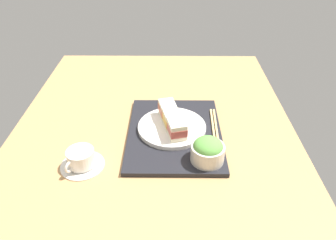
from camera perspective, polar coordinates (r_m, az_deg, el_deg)
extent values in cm
cube|color=tan|center=(110.56, -2.65, -3.86)|extent=(140.00, 100.00, 3.00)
cube|color=black|center=(110.53, 1.18, -2.35)|extent=(41.46, 31.87, 1.54)
cylinder|color=white|center=(110.67, 0.70, -1.32)|extent=(23.54, 23.54, 1.49)
cube|color=#EFE5C1|center=(105.14, 1.56, -2.50)|extent=(7.81, 6.79, 1.57)
cube|color=#B74C42|center=(103.89, 1.58, -1.58)|extent=(8.14, 6.96, 2.61)
cube|color=#EFE5C1|center=(102.67, 1.60, -0.64)|extent=(7.81, 6.79, 1.57)
cube|color=beige|center=(109.82, 0.70, -0.71)|extent=(7.81, 6.79, 1.41)
cube|color=gold|center=(108.69, 0.71, 0.15)|extent=(8.30, 7.06, 2.56)
cube|color=beige|center=(107.57, 0.72, 1.02)|extent=(7.81, 6.79, 1.41)
cube|color=#EFE5C1|center=(114.55, -0.09, 0.99)|extent=(7.81, 6.79, 1.52)
cube|color=#CC6B4C|center=(113.41, -0.09, 1.87)|extent=(7.92, 7.04, 2.64)
cube|color=#EFE5C1|center=(112.30, -0.09, 2.76)|extent=(7.81, 6.79, 1.52)
cylinder|color=beige|center=(97.62, 7.07, -5.89)|extent=(10.27, 10.27, 5.41)
ellipsoid|color=#5B9E42|center=(95.89, 7.18, -4.66)|extent=(8.85, 8.85, 4.87)
cube|color=tan|center=(112.55, 8.59, -1.32)|extent=(22.52, 1.40, 0.70)
cube|color=tan|center=(112.43, 8.04, -1.31)|extent=(22.52, 1.40, 0.70)
cylinder|color=silver|center=(102.15, -15.02, -7.72)|extent=(13.42, 13.42, 0.80)
cylinder|color=silver|center=(100.24, -15.27, -6.48)|extent=(8.31, 8.31, 5.08)
cylinder|color=#382111|center=(98.89, -15.46, -5.54)|extent=(7.65, 7.65, 0.40)
torus|color=silver|center=(97.98, -17.16, -8.01)|extent=(3.57, 2.50, 3.65)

